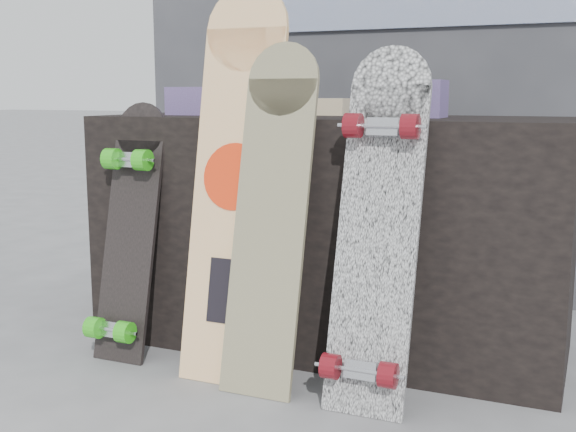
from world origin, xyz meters
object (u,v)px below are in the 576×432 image
at_px(longboard_geisha, 236,171).
at_px(longboard_celtic, 272,205).
at_px(vendor_table, 329,232).
at_px(longboard_cascadia, 378,222).
at_px(skateboard_dark, 128,229).

bearing_deg(longboard_geisha, longboard_celtic, -15.77).
distance_m(vendor_table, longboard_cascadia, 0.52).
bearing_deg(longboard_cascadia, skateboard_dark, 177.60).
bearing_deg(longboard_cascadia, vendor_table, 125.25).
xyz_separation_m(longboard_geisha, longboard_cascadia, (0.47, -0.05, -0.12)).
bearing_deg(vendor_table, skateboard_dark, -146.51).
height_order(longboard_celtic, skateboard_dark, longboard_celtic).
bearing_deg(skateboard_dark, longboard_cascadia, -2.40).
height_order(vendor_table, longboard_geisha, longboard_geisha).
distance_m(longboard_geisha, longboard_celtic, 0.17).
bearing_deg(longboard_celtic, longboard_geisha, 164.23).
distance_m(longboard_cascadia, skateboard_dark, 0.87).
bearing_deg(longboard_cascadia, longboard_celtic, 178.26).
relative_size(longboard_cascadia, skateboard_dark, 1.19).
xyz_separation_m(vendor_table, skateboard_dark, (-0.57, -0.38, 0.03)).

